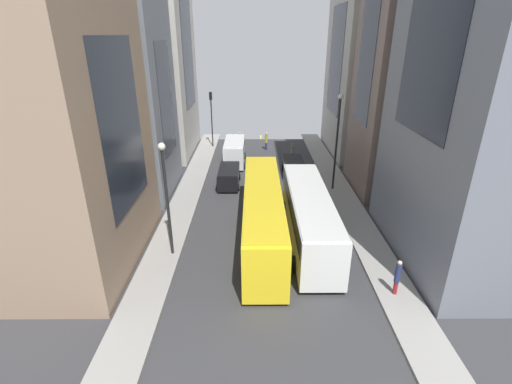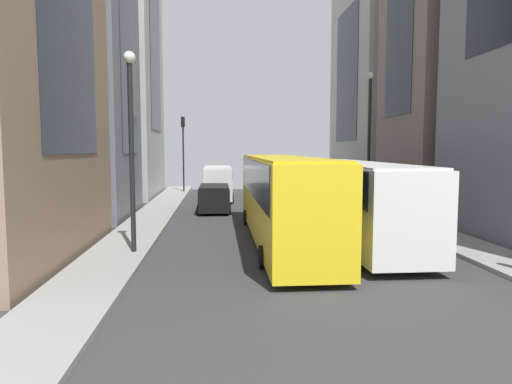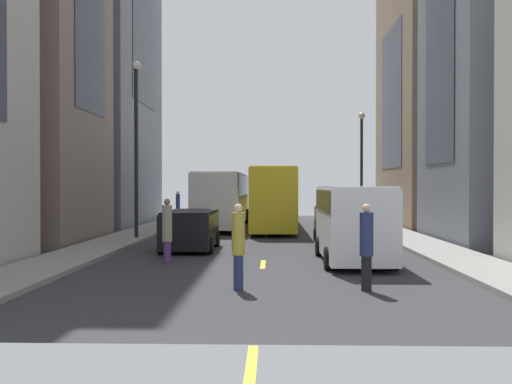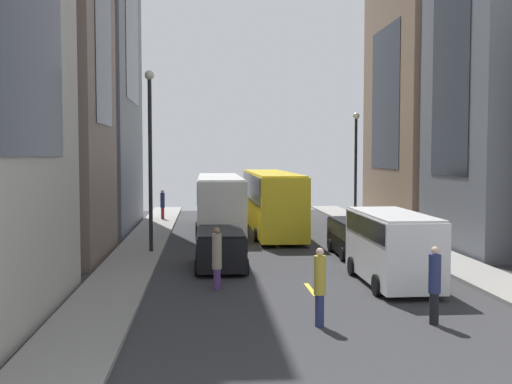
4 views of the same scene
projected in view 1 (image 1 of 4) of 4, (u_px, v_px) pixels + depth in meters
The scene contains 24 objects.
ground_plane at pixel (265, 202), 30.84m from camera, with size 39.82×39.82×0.00m, color #333335.
sidewalk_west at pixel (346, 201), 30.85m from camera, with size 2.27×44.00×0.15m, color gray.
sidewalk_east at pixel (185, 201), 30.78m from camera, with size 2.27×44.00×0.15m, color gray.
lane_stripe_0 at pixel (261, 137), 50.12m from camera, with size 0.16×2.00×0.01m, color yellow.
lane_stripe_1 at pixel (263, 162), 40.48m from camera, with size 0.16×2.00×0.01m, color yellow.
lane_stripe_2 at pixel (265, 201), 30.84m from camera, with size 0.16×2.00×0.01m, color yellow.
lane_stripe_3 at pixel (271, 278), 21.20m from camera, with size 0.16×2.00×0.01m, color yellow.
building_west_0 at pixel (377, 61), 40.33m from camera, with size 9.26×11.71×20.45m.
building_west_1 at pixel (421, 29), 28.49m from camera, with size 8.10×7.61×26.59m.
building_east_0 at pixel (144, 43), 39.22m from camera, with size 9.35×10.99×24.18m.
building_east_1 at pixel (120, 99), 29.80m from camera, with size 7.51×8.07×16.16m.
building_east_2 at pixel (65, 127), 19.88m from camera, with size 6.30×11.04×16.67m.
city_bus_white at pixel (309, 212), 24.50m from camera, with size 2.81×12.29×3.35m.
streetcar_yellow at pixel (263, 209), 24.63m from camera, with size 2.70×14.37×3.59m.
delivery_van_white at pixel (234, 150), 39.31m from camera, with size 2.25×5.64×2.58m.
car_black_0 at pixel (294, 166), 36.35m from camera, with size 2.08×4.17×1.59m.
car_black_1 at pixel (229, 175), 33.85m from camera, with size 2.01×4.34×1.64m.
pedestrian_crossing_mid at pixel (266, 141), 44.21m from camera, with size 0.33×0.33×2.15m.
pedestrian_walking_far at pixel (240, 140), 44.24m from camera, with size 0.34×0.34×2.15m.
pedestrian_crossing_near at pixel (292, 152), 39.79m from camera, with size 0.33×0.33×2.16m.
pedestrian_waiting_curb at pixel (397, 276), 19.26m from camera, with size 0.31×0.31×2.07m.
traffic_light_near_corner at pixel (211, 110), 43.81m from camera, with size 0.32×0.44×6.55m.
streetlamp_near at pixel (166, 189), 21.60m from camera, with size 0.44×0.44×7.23m.
streetlamp_far at pixel (337, 134), 31.07m from camera, with size 0.44×0.44×8.37m.
Camera 1 is at (0.95, 27.99, 12.97)m, focal length 25.72 mm.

